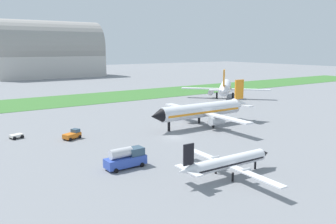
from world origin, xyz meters
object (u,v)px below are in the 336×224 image
at_px(airplane_parked_jet_far, 225,87).
at_px(fuel_truck_by_runway, 126,158).
at_px(baggage_cart_midfield, 16,136).
at_px(airplane_foreground_turboprop, 227,162).
at_px(pushback_tug_near_gate, 73,135).
at_px(airplane_midfield_jet, 203,110).

xyz_separation_m(airplane_parked_jet_far, fuel_truck_by_runway, (-64.50, -46.21, -2.53)).
height_order(baggage_cart_midfield, fuel_truck_by_runway, fuel_truck_by_runway).
height_order(airplane_foreground_turboprop, fuel_truck_by_runway, airplane_foreground_turboprop).
bearing_deg(airplane_foreground_turboprop, fuel_truck_by_runway, 132.76).
distance_m(airplane_foreground_turboprop, fuel_truck_by_runway, 15.56).
distance_m(pushback_tug_near_gate, fuel_truck_by_runway, 21.52).
bearing_deg(airplane_foreground_turboprop, baggage_cart_midfield, 119.03).
xyz_separation_m(airplane_parked_jet_far, pushback_tug_near_gate, (-65.73, -24.74, -3.19)).
distance_m(airplane_foreground_turboprop, pushback_tug_near_gate, 35.09).
bearing_deg(fuel_truck_by_runway, airplane_midfield_jet, 27.05).
distance_m(airplane_parked_jet_far, baggage_cart_midfield, 77.43).
relative_size(airplane_midfield_jet, airplane_foreground_turboprop, 1.48).
bearing_deg(fuel_truck_by_runway, airplane_foreground_turboprop, -50.31).
relative_size(airplane_foreground_turboprop, airplane_parked_jet_far, 0.78).
bearing_deg(airplane_parked_jet_far, airplane_foreground_turboprop, -177.45).
height_order(airplane_midfield_jet, fuel_truck_by_runway, airplane_midfield_jet).
bearing_deg(airplane_midfield_jet, fuel_truck_by_runway, 29.12).
height_order(airplane_midfield_jet, airplane_parked_jet_far, airplane_parked_jet_far).
relative_size(pushback_tug_near_gate, baggage_cart_midfield, 1.43).
distance_m(airplane_midfield_jet, airplane_parked_jet_far, 46.97).
bearing_deg(pushback_tug_near_gate, airplane_parked_jet_far, -3.16).
height_order(pushback_tug_near_gate, fuel_truck_by_runway, fuel_truck_by_runway).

